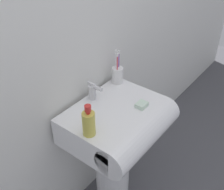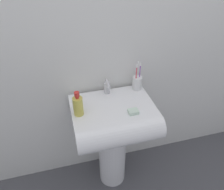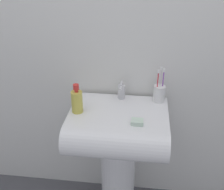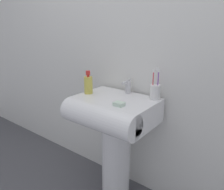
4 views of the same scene
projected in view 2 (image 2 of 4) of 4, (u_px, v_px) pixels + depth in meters
ground_plane at (112, 176)px, 1.97m from camera, size 6.00×6.00×0.00m
wall_back at (103, 39)px, 1.45m from camera, size 5.00×0.05×2.40m
sink_pedestal at (112, 152)px, 1.78m from camera, size 0.22×0.22×0.65m
sink_basin at (115, 120)px, 1.50m from camera, size 0.56×0.47×0.17m
faucet at (107, 87)px, 1.57m from camera, size 0.04×0.10×0.11m
toothbrush_cup at (137, 83)px, 1.62m from camera, size 0.07×0.07×0.22m
soap_bottle at (78, 106)px, 1.37m from camera, size 0.06×0.06×0.17m
bar_soap at (133, 112)px, 1.41m from camera, size 0.06×0.05×0.02m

